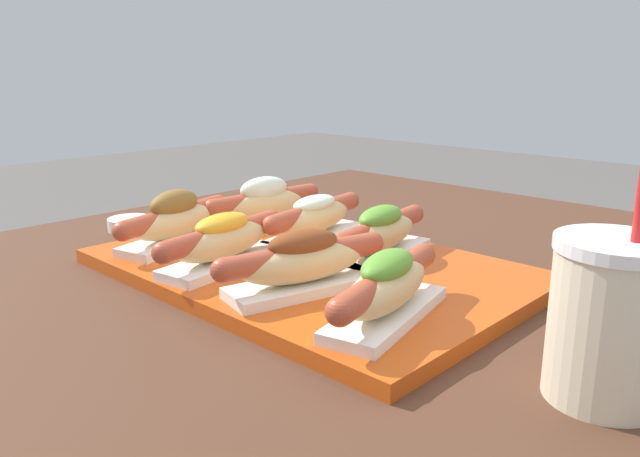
{
  "coord_description": "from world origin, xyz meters",
  "views": [
    {
      "loc": [
        0.51,
        -0.66,
        0.97
      ],
      "look_at": [
        -0.02,
        -0.1,
        0.77
      ],
      "focal_mm": 35.0,
      "sensor_mm": 36.0,
      "label": 1
    }
  ],
  "objects_px": {
    "hot_dog_1": "(223,241)",
    "sauce_bowl": "(130,223)",
    "serving_tray": "(309,269)",
    "hot_dog_6": "(380,234)",
    "hot_dog_2": "(303,262)",
    "hot_dog_4": "(264,203)",
    "hot_dog_0": "(175,220)",
    "hot_dog_5": "(315,218)",
    "hot_dog_3": "(387,287)",
    "drink_cup": "(610,320)"
  },
  "relations": [
    {
      "from": "hot_dog_2",
      "to": "hot_dog_5",
      "type": "distance_m",
      "value": 0.21
    },
    {
      "from": "hot_dog_5",
      "to": "sauce_bowl",
      "type": "distance_m",
      "value": 0.33
    },
    {
      "from": "hot_dog_6",
      "to": "drink_cup",
      "type": "height_order",
      "value": "drink_cup"
    },
    {
      "from": "hot_dog_5",
      "to": "hot_dog_3",
      "type": "bearing_deg",
      "value": -32.14
    },
    {
      "from": "hot_dog_1",
      "to": "sauce_bowl",
      "type": "distance_m",
      "value": 0.31
    },
    {
      "from": "hot_dog_5",
      "to": "sauce_bowl",
      "type": "bearing_deg",
      "value": -158.78
    },
    {
      "from": "hot_dog_3",
      "to": "hot_dog_6",
      "type": "distance_m",
      "value": 0.2
    },
    {
      "from": "serving_tray",
      "to": "hot_dog_2",
      "type": "relative_size",
      "value": 2.56
    },
    {
      "from": "hot_dog_0",
      "to": "hot_dog_2",
      "type": "distance_m",
      "value": 0.26
    },
    {
      "from": "serving_tray",
      "to": "hot_dog_1",
      "type": "xyz_separation_m",
      "value": [
        -0.06,
        -0.09,
        0.04
      ]
    },
    {
      "from": "hot_dog_1",
      "to": "hot_dog_6",
      "type": "distance_m",
      "value": 0.2
    },
    {
      "from": "hot_dog_2",
      "to": "hot_dog_4",
      "type": "bearing_deg",
      "value": 146.68
    },
    {
      "from": "hot_dog_6",
      "to": "hot_dog_2",
      "type": "bearing_deg",
      "value": -84.84
    },
    {
      "from": "hot_dog_0",
      "to": "hot_dog_1",
      "type": "distance_m",
      "value": 0.13
    },
    {
      "from": "hot_dog_0",
      "to": "sauce_bowl",
      "type": "distance_m",
      "value": 0.19
    },
    {
      "from": "hot_dog_2",
      "to": "sauce_bowl",
      "type": "bearing_deg",
      "value": 174.78
    },
    {
      "from": "hot_dog_0",
      "to": "hot_dog_4",
      "type": "distance_m",
      "value": 0.16
    },
    {
      "from": "serving_tray",
      "to": "hot_dog_2",
      "type": "xyz_separation_m",
      "value": [
        0.07,
        -0.08,
        0.04
      ]
    },
    {
      "from": "hot_dog_0",
      "to": "drink_cup",
      "type": "relative_size",
      "value": 1.08
    },
    {
      "from": "hot_dog_2",
      "to": "hot_dog_5",
      "type": "bearing_deg",
      "value": 130.74
    },
    {
      "from": "hot_dog_5",
      "to": "sauce_bowl",
      "type": "xyz_separation_m",
      "value": [
        -0.3,
        -0.12,
        -0.04
      ]
    },
    {
      "from": "sauce_bowl",
      "to": "hot_dog_3",
      "type": "bearing_deg",
      "value": -4.08
    },
    {
      "from": "hot_dog_1",
      "to": "hot_dog_6",
      "type": "xyz_separation_m",
      "value": [
        0.12,
        0.16,
        0.0
      ]
    },
    {
      "from": "serving_tray",
      "to": "hot_dog_5",
      "type": "relative_size",
      "value": 2.51
    },
    {
      "from": "hot_dog_0",
      "to": "drink_cup",
      "type": "height_order",
      "value": "drink_cup"
    },
    {
      "from": "hot_dog_1",
      "to": "hot_dog_3",
      "type": "relative_size",
      "value": 1.01
    },
    {
      "from": "serving_tray",
      "to": "hot_dog_6",
      "type": "height_order",
      "value": "hot_dog_6"
    },
    {
      "from": "serving_tray",
      "to": "hot_dog_3",
      "type": "height_order",
      "value": "hot_dog_3"
    },
    {
      "from": "hot_dog_1",
      "to": "hot_dog_5",
      "type": "xyz_separation_m",
      "value": [
        -0.0,
        0.16,
        -0.0
      ]
    },
    {
      "from": "hot_dog_3",
      "to": "sauce_bowl",
      "type": "distance_m",
      "value": 0.56
    },
    {
      "from": "serving_tray",
      "to": "drink_cup",
      "type": "height_order",
      "value": "drink_cup"
    },
    {
      "from": "serving_tray",
      "to": "hot_dog_4",
      "type": "distance_m",
      "value": 0.21
    },
    {
      "from": "hot_dog_0",
      "to": "hot_dog_2",
      "type": "height_order",
      "value": "hot_dog_0"
    },
    {
      "from": "sauce_bowl",
      "to": "drink_cup",
      "type": "distance_m",
      "value": 0.75
    },
    {
      "from": "hot_dog_6",
      "to": "hot_dog_0",
      "type": "bearing_deg",
      "value": -149.41
    },
    {
      "from": "serving_tray",
      "to": "sauce_bowl",
      "type": "height_order",
      "value": "sauce_bowl"
    },
    {
      "from": "hot_dog_3",
      "to": "drink_cup",
      "type": "bearing_deg",
      "value": 7.99
    },
    {
      "from": "serving_tray",
      "to": "hot_dog_0",
      "type": "bearing_deg",
      "value": -159.07
    },
    {
      "from": "drink_cup",
      "to": "hot_dog_4",
      "type": "bearing_deg",
      "value": 166.29
    },
    {
      "from": "hot_dog_5",
      "to": "drink_cup",
      "type": "bearing_deg",
      "value": -16.17
    },
    {
      "from": "drink_cup",
      "to": "serving_tray",
      "type": "bearing_deg",
      "value": 172.29
    },
    {
      "from": "hot_dog_4",
      "to": "sauce_bowl",
      "type": "bearing_deg",
      "value": -146.19
    },
    {
      "from": "hot_dog_5",
      "to": "drink_cup",
      "type": "height_order",
      "value": "drink_cup"
    },
    {
      "from": "hot_dog_4",
      "to": "drink_cup",
      "type": "bearing_deg",
      "value": -13.71
    },
    {
      "from": "hot_dog_0",
      "to": "hot_dog_5",
      "type": "relative_size",
      "value": 0.98
    },
    {
      "from": "hot_dog_1",
      "to": "sauce_bowl",
      "type": "bearing_deg",
      "value": 171.41
    },
    {
      "from": "hot_dog_0",
      "to": "hot_dog_5",
      "type": "bearing_deg",
      "value": 50.94
    },
    {
      "from": "hot_dog_2",
      "to": "drink_cup",
      "type": "bearing_deg",
      "value": 5.2
    },
    {
      "from": "hot_dog_4",
      "to": "hot_dog_2",
      "type": "bearing_deg",
      "value": -33.32
    },
    {
      "from": "serving_tray",
      "to": "hot_dog_1",
      "type": "relative_size",
      "value": 2.51
    }
  ]
}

